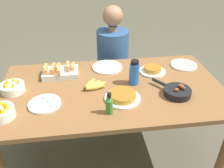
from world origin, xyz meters
name	(u,v)px	position (x,y,z in m)	size (l,w,h in m)	color
ground_plane	(112,156)	(0.00, 0.00, 0.00)	(14.00, 14.00, 0.00)	#565142
dining_table	(112,98)	(0.00, 0.00, 0.68)	(1.72, 0.95, 0.78)	brown
banana_bunch	(93,86)	(-0.14, 0.01, 0.80)	(0.20, 0.17, 0.04)	gold
melon_tray	(60,72)	(-0.40, 0.24, 0.81)	(0.29, 0.18, 0.10)	silver
skillet	(177,92)	(0.46, -0.16, 0.81)	(0.24, 0.29, 0.08)	black
frittata_plate_center	(152,70)	(0.37, 0.19, 0.80)	(0.22, 0.22, 0.05)	white
frittata_plate_side	(123,97)	(0.05, -0.17, 0.80)	(0.26, 0.26, 0.05)	white
empty_plate_near_front	(107,67)	(0.00, 0.31, 0.79)	(0.26, 0.26, 0.02)	white
empty_plate_far_left	(45,104)	(-0.49, -0.16, 0.79)	(0.22, 0.22, 0.02)	white
empty_plate_far_right	(184,65)	(0.68, 0.26, 0.79)	(0.23, 0.23, 0.02)	white
fruit_bowl_mango	(1,112)	(-0.75, -0.26, 0.82)	(0.17, 0.17, 0.12)	white
fruit_bowl_citrus	(12,87)	(-0.74, 0.04, 0.82)	(0.18, 0.18, 0.12)	white
water_bottle	(134,73)	(0.18, 0.03, 0.87)	(0.08, 0.08, 0.20)	blue
hot_sauce_bottle	(109,104)	(-0.06, -0.30, 0.85)	(0.05, 0.05, 0.16)	#337F2D
person_figure	(113,72)	(0.10, 0.71, 0.51)	(0.36, 0.36, 1.22)	black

